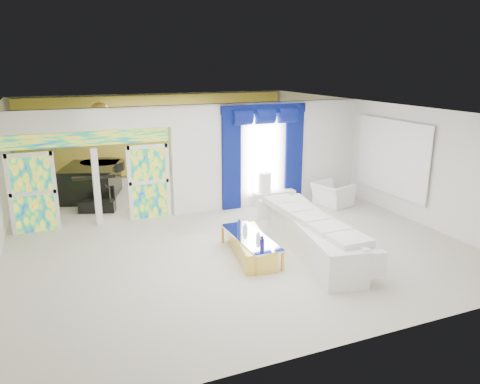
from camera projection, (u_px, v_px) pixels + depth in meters
name	position (u px, v px, depth m)	size (l,w,h in m)	color
floor	(212.00, 222.00, 12.21)	(12.00, 12.00, 0.00)	#B7AF9E
dividing_wall	(269.00, 154.00, 13.49)	(5.70, 0.18, 3.00)	white
dividing_header	(87.00, 119.00, 11.31)	(4.30, 0.18, 0.55)	white
stained_panel_left	(33.00, 193.00, 11.24)	(0.95, 0.04, 2.00)	#994C3F
stained_panel_right	(149.00, 182.00, 12.30)	(0.95, 0.04, 2.00)	#994C3F
stained_transom	(89.00, 139.00, 11.43)	(4.00, 0.05, 0.35)	#994C3F
window_pane	(263.00, 157.00, 13.32)	(1.00, 0.02, 2.30)	white
blue_drape_left	(231.00, 161.00, 12.94)	(0.55, 0.10, 2.80)	#080348
blue_drape_right	(294.00, 156.00, 13.68)	(0.55, 0.10, 2.80)	#080348
blue_pelmet	(264.00, 109.00, 12.93)	(2.60, 0.12, 0.25)	#080348
wall_mirror	(392.00, 157.00, 12.73)	(0.04, 2.70, 1.90)	white
gold_curtains	(159.00, 135.00, 17.05)	(9.70, 0.12, 2.90)	gold
white_sofa	(312.00, 236.00, 10.19)	(0.83, 3.88, 0.74)	white
coffee_table	(250.00, 247.00, 9.99)	(0.65, 1.96, 0.44)	gold
console_table	(274.00, 198.00, 13.61)	(1.27, 0.40, 0.42)	silver
table_lamp	(265.00, 183.00, 13.37)	(0.36, 0.36, 0.58)	white
armchair	(332.00, 194.00, 13.55)	(1.02, 0.89, 0.66)	white
grand_piano	(91.00, 182.00, 14.32)	(1.52, 1.99, 1.00)	black
piano_bench	(97.00, 206.00, 12.99)	(0.98, 0.38, 0.33)	black
tv_console	(27.00, 194.00, 13.50)	(0.50, 0.45, 0.72)	tan
chandelier	(100.00, 112.00, 13.66)	(0.60, 0.60, 0.60)	gold
decanters	(251.00, 234.00, 9.90)	(0.22, 1.20, 0.20)	navy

